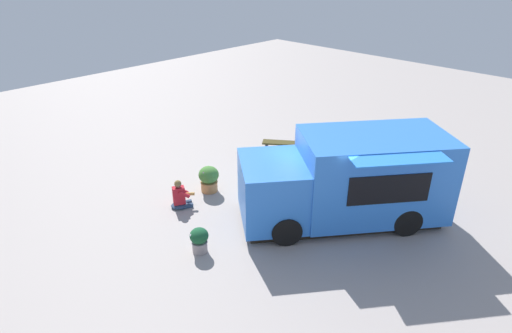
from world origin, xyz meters
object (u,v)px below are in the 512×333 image
person_customer (180,197)px  planter_flowering_near (199,239)px  planter_flowering_far (209,178)px  food_truck (348,181)px  plaza_bench (283,145)px

person_customer → planter_flowering_near: (0.96, 2.10, 0.03)m
person_customer → planter_flowering_near: 2.31m
planter_flowering_near → planter_flowering_far: (-2.19, -2.24, 0.08)m
food_truck → plaza_bench: size_ratio=3.84×
plaza_bench → planter_flowering_far: bearing=3.1°
food_truck → planter_flowering_near: food_truck is taller
food_truck → person_customer: (2.93, -3.83, -0.85)m
planter_flowering_far → planter_flowering_near: bearing=45.6°
person_customer → planter_flowering_far: (-1.23, -0.14, 0.11)m
food_truck → planter_flowering_far: food_truck is taller
planter_flowering_near → planter_flowering_far: planter_flowering_far is taller
planter_flowering_near → plaza_bench: (-5.99, -2.44, -0.02)m
planter_flowering_near → planter_flowering_far: 3.13m
planter_flowering_far → plaza_bench: 3.80m
food_truck → planter_flowering_far: (1.70, -3.97, -0.74)m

